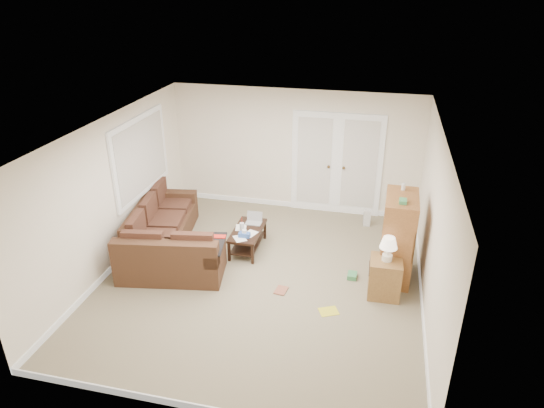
% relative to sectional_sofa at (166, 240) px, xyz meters
% --- Properties ---
extents(floor, '(5.50, 5.50, 0.00)m').
position_rel_sectional_sofa_xyz_m(floor, '(1.79, -0.31, -0.31)').
color(floor, gray).
rests_on(floor, ground).
extents(ceiling, '(5.00, 5.50, 0.02)m').
position_rel_sectional_sofa_xyz_m(ceiling, '(1.79, -0.31, 2.19)').
color(ceiling, white).
rests_on(ceiling, wall_back).
extents(wall_left, '(0.02, 5.50, 2.50)m').
position_rel_sectional_sofa_xyz_m(wall_left, '(-0.71, -0.31, 0.94)').
color(wall_left, white).
rests_on(wall_left, floor).
extents(wall_right, '(0.02, 5.50, 2.50)m').
position_rel_sectional_sofa_xyz_m(wall_right, '(4.29, -0.31, 0.94)').
color(wall_right, white).
rests_on(wall_right, floor).
extents(wall_back, '(5.00, 0.02, 2.50)m').
position_rel_sectional_sofa_xyz_m(wall_back, '(1.79, 2.44, 0.94)').
color(wall_back, white).
rests_on(wall_back, floor).
extents(wall_front, '(5.00, 0.02, 2.50)m').
position_rel_sectional_sofa_xyz_m(wall_front, '(1.79, -3.06, 0.94)').
color(wall_front, white).
rests_on(wall_front, floor).
extents(baseboards, '(5.00, 5.50, 0.10)m').
position_rel_sectional_sofa_xyz_m(baseboards, '(1.79, -0.31, -0.26)').
color(baseboards, silver).
rests_on(baseboards, floor).
extents(french_doors, '(1.80, 0.05, 2.13)m').
position_rel_sectional_sofa_xyz_m(french_doors, '(2.64, 2.41, 0.73)').
color(french_doors, silver).
rests_on(french_doors, floor).
extents(window_left, '(0.05, 1.92, 1.42)m').
position_rel_sectional_sofa_xyz_m(window_left, '(-0.67, 0.69, 1.24)').
color(window_left, silver).
rests_on(window_left, wall_left).
extents(sectional_sofa, '(2.10, 2.65, 0.79)m').
position_rel_sectional_sofa_xyz_m(sectional_sofa, '(0.00, 0.00, 0.00)').
color(sectional_sofa, '#492D1C').
rests_on(sectional_sofa, floor).
extents(coffee_table, '(0.50, 0.98, 0.66)m').
position_rel_sectional_sofa_xyz_m(coffee_table, '(1.32, 0.54, -0.09)').
color(coffee_table, black).
rests_on(coffee_table, floor).
extents(tv_armoire, '(0.51, 0.90, 1.53)m').
position_rel_sectional_sofa_xyz_m(tv_armoire, '(3.86, 0.25, 0.41)').
color(tv_armoire, brown).
rests_on(tv_armoire, floor).
extents(side_cabinet, '(0.48, 0.48, 1.00)m').
position_rel_sectional_sofa_xyz_m(side_cabinet, '(3.72, -0.31, 0.05)').
color(side_cabinet, brown).
rests_on(side_cabinet, floor).
extents(space_heater, '(0.14, 0.12, 0.33)m').
position_rel_sectional_sofa_xyz_m(space_heater, '(3.34, 1.93, -0.14)').
color(space_heater, silver).
rests_on(space_heater, floor).
extents(floor_magazine, '(0.34, 0.31, 0.01)m').
position_rel_sectional_sofa_xyz_m(floor_magazine, '(2.95, -0.93, -0.31)').
color(floor_magazine, gold).
rests_on(floor_magazine, floor).
extents(floor_greenbox, '(0.15, 0.20, 0.08)m').
position_rel_sectional_sofa_xyz_m(floor_greenbox, '(3.22, 0.03, -0.27)').
color(floor_greenbox, '#3C844E').
rests_on(floor_greenbox, floor).
extents(floor_book, '(0.21, 0.26, 0.02)m').
position_rel_sectional_sofa_xyz_m(floor_book, '(2.08, -0.57, -0.30)').
color(floor_book, brown).
rests_on(floor_book, floor).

